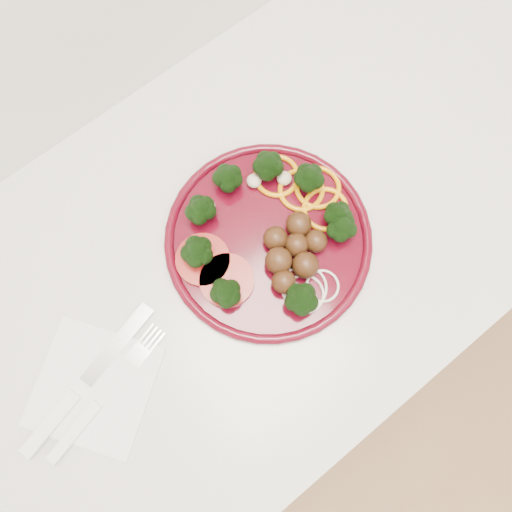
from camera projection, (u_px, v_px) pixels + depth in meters
counter at (301, 258)px, 1.17m from camera, size 2.40×0.60×0.90m
plate at (271, 235)px, 0.69m from camera, size 0.29×0.29×0.06m
napkin at (94, 387)px, 0.66m from camera, size 0.21×0.21×0.00m
knife at (72, 398)px, 0.65m from camera, size 0.24×0.08×0.01m
fork at (88, 416)px, 0.64m from camera, size 0.21×0.07×0.01m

